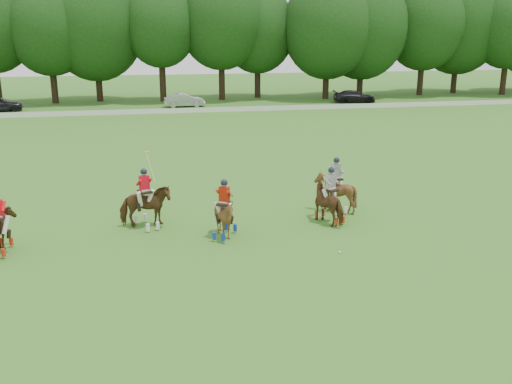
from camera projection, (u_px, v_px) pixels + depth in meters
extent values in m
plane|color=#386F1F|center=(235.00, 270.00, 18.53)|extent=(180.00, 180.00, 0.00)
cylinder|color=black|center=(54.00, 82.00, 61.39)|extent=(0.70, 0.70, 4.64)
ellipsoid|color=black|center=(49.00, 27.00, 59.87)|extent=(8.80, 8.80, 10.13)
cylinder|color=black|center=(99.00, 82.00, 63.30)|extent=(0.70, 0.70, 4.31)
ellipsoid|color=black|center=(95.00, 24.00, 61.63)|extent=(10.67, 10.67, 12.27)
cylinder|color=black|center=(163.00, 77.00, 63.08)|extent=(0.70, 0.70, 5.24)
ellipsoid|color=black|center=(160.00, 24.00, 61.56)|extent=(8.06, 8.06, 9.26)
cylinder|color=black|center=(222.00, 77.00, 64.61)|extent=(0.70, 0.70, 5.19)
ellipsoid|color=black|center=(221.00, 20.00, 62.94)|extent=(9.50, 9.50, 10.92)
cylinder|color=black|center=(258.00, 78.00, 66.86)|extent=(0.70, 0.70, 4.48)
ellipsoid|color=black|center=(258.00, 30.00, 65.38)|extent=(8.60, 8.60, 9.89)
cylinder|color=black|center=(326.00, 80.00, 65.70)|extent=(0.70, 0.70, 4.21)
ellipsoid|color=black|center=(328.00, 27.00, 64.10)|extent=(10.11, 10.11, 11.63)
cylinder|color=black|center=(360.00, 79.00, 67.90)|extent=(0.70, 0.70, 4.07)
ellipsoid|color=black|center=(363.00, 27.00, 66.28)|extent=(10.46, 10.46, 12.03)
cylinder|color=black|center=(421.00, 75.00, 69.52)|extent=(0.70, 0.70, 4.79)
ellipsoid|color=black|center=(425.00, 24.00, 67.91)|extent=(9.47, 9.47, 10.89)
cylinder|color=black|center=(454.00, 75.00, 72.08)|extent=(0.70, 0.70, 4.44)
ellipsoid|color=black|center=(459.00, 23.00, 70.38)|extent=(10.84, 10.84, 12.47)
cylinder|color=black|center=(504.00, 75.00, 69.96)|extent=(0.70, 0.70, 4.86)
ellipsoid|color=black|center=(510.00, 26.00, 68.39)|extent=(8.94, 8.94, 10.28)
cube|color=white|center=(169.00, 111.00, 54.31)|extent=(120.00, 0.10, 0.44)
imported|color=#A3A3A9|center=(184.00, 100.00, 58.79)|extent=(4.20, 1.64, 1.36)
imported|color=black|center=(354.00, 96.00, 62.38)|extent=(4.82, 2.51, 1.33)
imported|color=#472B13|center=(0.00, 233.00, 19.77)|extent=(0.87, 1.80, 1.50)
imported|color=#472B13|center=(146.00, 207.00, 22.37)|extent=(2.10, 1.97, 1.70)
cube|color=black|center=(145.00, 192.00, 22.20)|extent=(0.62, 0.68, 0.08)
cylinder|color=tan|center=(151.00, 168.00, 22.11)|extent=(0.32, 0.73, 1.08)
imported|color=#472B13|center=(225.00, 218.00, 21.30)|extent=(1.79, 1.84, 1.53)
cube|color=black|center=(224.00, 204.00, 21.15)|extent=(0.67, 0.71, 0.08)
cylinder|color=tan|center=(232.00, 206.00, 21.07)|extent=(0.14, 0.19, 1.29)
imported|color=#472B13|center=(330.00, 203.00, 23.02)|extent=(1.57, 2.06, 1.58)
cube|color=black|center=(331.00, 190.00, 22.87)|extent=(0.64, 0.69, 0.08)
cylinder|color=tan|center=(325.00, 193.00, 22.71)|extent=(0.12, 0.20, 1.29)
imported|color=#472B13|center=(335.00, 193.00, 24.41)|extent=(1.56, 1.70, 1.68)
cube|color=black|center=(336.00, 179.00, 24.24)|extent=(0.52, 0.62, 0.08)
cylinder|color=tan|center=(329.00, 181.00, 24.17)|extent=(0.06, 0.21, 1.29)
sphere|color=white|center=(340.00, 252.00, 19.93)|extent=(0.09, 0.09, 0.09)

